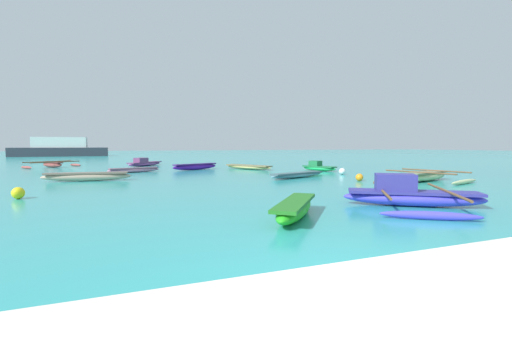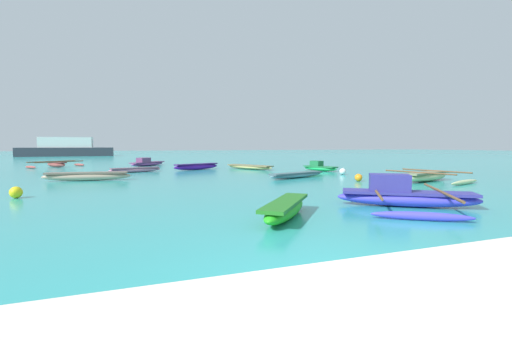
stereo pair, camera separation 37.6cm
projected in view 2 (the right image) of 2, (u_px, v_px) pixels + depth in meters
The scene contains 16 objects.
ground_plane at pixel (374, 302), 3.72m from camera, with size 240.00×240.00×0.00m.
moored_boat_0 at pixel (285, 208), 8.02m from camera, with size 2.28×2.65×0.40m.
moored_boat_1 at pixel (297, 175), 18.02m from camera, with size 3.85×1.95×0.28m.
moored_boat_2 at pixel (56, 164), 26.93m from camera, with size 4.01×3.62×0.47m.
moored_boat_3 at pixel (147, 163), 28.65m from camera, with size 3.19×3.40×0.70m.
moored_boat_4 at pixel (135, 170), 21.78m from camera, with size 3.25×1.39×0.30m.
moored_boat_5 at pixel (404, 196), 9.54m from camera, with size 4.03×4.48×0.90m.
moored_boat_6 at pixel (320, 167), 23.06m from camera, with size 1.65×2.66×0.67m.
moored_boat_7 at pixel (250, 167), 24.62m from camera, with size 2.69×4.04×0.31m.
moored_boat_8 at pixel (427, 176), 16.25m from camera, with size 3.55×4.12×0.50m.
moored_boat_9 at pixel (197, 166), 24.04m from camera, with size 3.57×2.12×0.43m.
moored_boat_10 at pixel (87, 176), 16.51m from camera, with size 4.02×0.94×0.42m.
mooring_buoy_0 at pixel (343, 171), 19.99m from camera, with size 0.38×0.38×0.38m.
mooring_buoy_1 at pixel (16, 192), 11.02m from camera, with size 0.38×0.38×0.38m.
mooring_buoy_2 at pixel (359, 178), 16.24m from camera, with size 0.36×0.36×0.36m.
distant_ferry at pixel (66, 148), 54.87m from camera, with size 13.80×3.04×3.04m.
Camera 2 is at (-2.45, -2.94, 1.70)m, focal length 24.00 mm.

